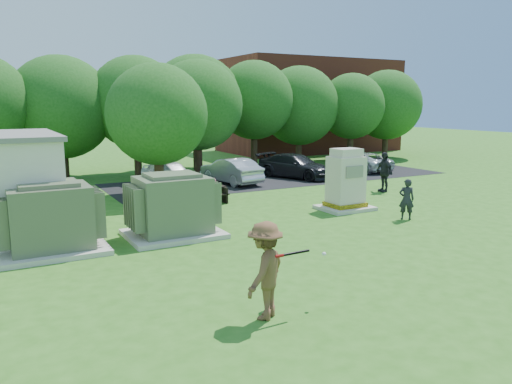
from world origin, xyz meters
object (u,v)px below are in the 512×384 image
car_silver_a (231,171)px  generator_cabinet (346,183)px  car_white (169,175)px  person_walking_right (384,172)px  transformer_left (51,220)px  transformer_right (173,207)px  car_dark (296,166)px  picnic_table (206,193)px  car_silver_b (362,162)px  person_by_generator (407,199)px  person_at_picnic (214,197)px  batter (265,270)px

car_silver_a → generator_cabinet: bearing=89.4°
car_white → person_walking_right: bearing=-34.4°
person_walking_right → transformer_left: bearing=-73.3°
transformer_right → car_dark: size_ratio=0.63×
picnic_table → person_walking_right: 8.87m
transformer_right → car_dark: (10.54, 8.85, -0.28)m
picnic_table → car_dark: bearing=30.1°
car_silver_b → person_by_generator: bearing=55.1°
person_by_generator → person_at_picnic: bearing=4.5°
car_dark → transformer_right: bearing=-162.5°
person_by_generator → car_dark: (2.14, 10.77, -0.08)m
person_walking_right → car_silver_b: 7.54m
person_walking_right → car_silver_a: 8.03m
car_dark → car_silver_b: (5.30, 0.46, -0.10)m
generator_cabinet → picnic_table: bearing=138.2°
person_at_picnic → transformer_right: bearing=-149.3°
picnic_table → person_by_generator: 8.36m
batter → person_at_picnic: 9.35m
person_at_picnic → person_walking_right: (9.47, 0.93, 0.23)m
car_silver_b → car_white: bearing=2.3°
generator_cabinet → transformer_right: bearing=-175.7°
picnic_table → car_silver_a: car_silver_a is taller
transformer_right → car_silver_b: (15.83, 9.31, -0.38)m
car_silver_b → transformer_left: bearing=24.1°
generator_cabinet → person_walking_right: size_ratio=1.28×
transformer_right → batter: transformer_right is taller
person_at_picnic → car_dark: 10.68m
person_by_generator → person_at_picnic: (-6.07, 3.94, -0.02)m
person_walking_right → picnic_table: bearing=-94.4°
batter → car_dark: batter is taller
car_white → car_dark: bearing=-0.1°
transformer_right → person_walking_right: bearing=14.0°
car_silver_a → car_dark: 4.17m
batter → car_dark: (11.03, 15.75, -0.31)m
batter → car_dark: bearing=-161.4°
transformer_right → car_dark: 13.76m
transformer_left → generator_cabinet: bearing=2.9°
generator_cabinet → person_by_generator: size_ratio=1.62×
person_by_generator → car_silver_a: bearing=-41.9°
picnic_table → person_at_picnic: 2.65m
car_silver_a → batter: bearing=57.9°
car_silver_a → car_silver_b: 9.48m
picnic_table → car_silver_b: car_silver_b is taller
transformer_right → picnic_table: transformer_right is taller
car_white → person_by_generator: bearing=-64.5°
person_by_generator → car_silver_a: (-2.03, 10.78, -0.08)m
batter → person_walking_right: size_ratio=1.03×
transformer_left → transformer_right: bearing=0.0°
picnic_table → car_silver_b: 13.61m
transformer_left → batter: 7.61m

